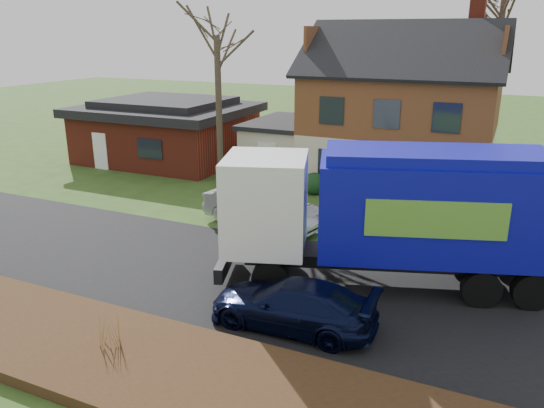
% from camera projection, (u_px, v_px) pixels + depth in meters
% --- Properties ---
extents(ground, '(120.00, 120.00, 0.00)m').
position_uv_depth(ground, '(244.00, 278.00, 17.03)').
color(ground, '#2C4B19').
rests_on(ground, ground).
extents(road, '(80.00, 7.00, 0.02)m').
position_uv_depth(road, '(244.00, 278.00, 17.02)').
color(road, black).
rests_on(road, ground).
extents(mulch_verge, '(80.00, 3.50, 0.30)m').
position_uv_depth(mulch_verge, '(141.00, 363.00, 12.39)').
color(mulch_verge, black).
rests_on(mulch_verge, ground).
extents(main_house, '(12.95, 8.95, 9.26)m').
position_uv_depth(main_house, '(393.00, 103.00, 27.23)').
color(main_house, beige).
rests_on(main_house, ground).
extents(ranch_house, '(9.80, 8.20, 3.70)m').
position_uv_depth(ranch_house, '(167.00, 130.00, 32.44)').
color(ranch_house, maroon).
rests_on(ranch_house, ground).
extents(garbage_truck, '(10.40, 5.67, 4.31)m').
position_uv_depth(garbage_truck, '(396.00, 209.00, 15.83)').
color(garbage_truck, black).
rests_on(garbage_truck, ground).
extents(silver_sedan, '(5.29, 2.76, 1.66)m').
position_uv_depth(silver_sedan, '(262.00, 207.00, 21.28)').
color(silver_sedan, '#9DA0A4').
rests_on(silver_sedan, ground).
extents(navy_wagon, '(4.54, 1.93, 1.31)m').
position_uv_depth(navy_wagon, '(293.00, 304.00, 14.03)').
color(navy_wagon, black).
rests_on(navy_wagon, ground).
extents(tree_front_west, '(3.45, 3.45, 10.27)m').
position_uv_depth(tree_front_west, '(216.00, 11.00, 24.53)').
color(tree_front_west, '#423627').
rests_on(tree_front_west, ground).
extents(grass_clump_mid, '(0.32, 0.26, 0.90)m').
position_uv_depth(grass_clump_mid, '(109.00, 329.00, 12.71)').
color(grass_clump_mid, '#A07846').
rests_on(grass_clump_mid, mulch_verge).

